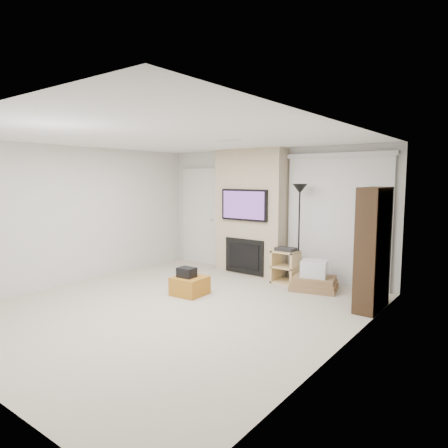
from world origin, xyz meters
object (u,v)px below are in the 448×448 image
Objects in this scene: ottoman at (190,286)px; av_stand at (285,264)px; box_stack at (314,279)px; bookshelf at (373,249)px; floor_lamp at (299,205)px.

av_stand reaches higher than ottoman.
bookshelf reaches higher than box_stack.
floor_lamp reaches higher than bookshelf.
ottoman is at bearing -122.13° from floor_lamp.
ottoman is 0.28× the size of bookshelf.
av_stand reaches higher than box_stack.
av_stand is 0.74× the size of box_stack.
ottoman is 2.93m from bookshelf.
floor_lamp is at bearing 156.14° from bookshelf.
bookshelf reaches higher than ottoman.
bookshelf is at bearing -23.86° from floor_lamp.
bookshelf is (1.53, -0.68, -0.54)m from floor_lamp.
floor_lamp is 2.76× the size of av_stand.
av_stand is 0.37× the size of bookshelf.
av_stand is (0.90, 1.63, 0.20)m from ottoman.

